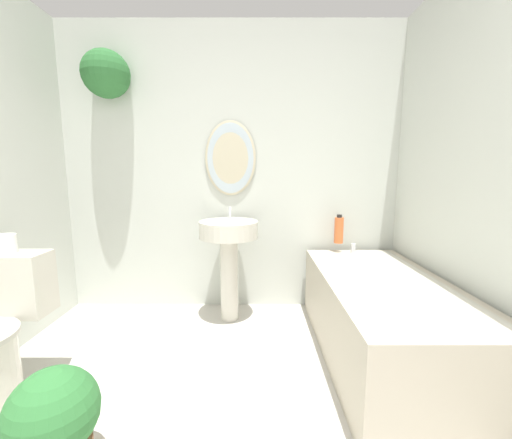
# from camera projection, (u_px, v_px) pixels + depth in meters

# --- Properties ---
(wall_back) EXTENTS (2.94, 0.36, 2.40)m
(wall_back) POSITION_uv_depth(u_px,v_px,m) (221.00, 161.00, 2.66)
(wall_back) COLOR silver
(wall_back) RESTS_ON ground_plane
(pedestal_sink) EXTENTS (0.46, 0.46, 0.91)m
(pedestal_sink) POSITION_uv_depth(u_px,v_px,m) (230.00, 246.00, 2.48)
(pedestal_sink) COLOR beige
(pedestal_sink) RESTS_ON ground_plane
(bathtub) EXTENTS (0.75, 1.51, 0.60)m
(bathtub) POSITION_uv_depth(u_px,v_px,m) (384.00, 316.00, 2.00)
(bathtub) COLOR #B2A893
(bathtub) RESTS_ON ground_plane
(shampoo_bottle) EXTENTS (0.07, 0.07, 0.24)m
(shampoo_bottle) POSITION_uv_depth(u_px,v_px,m) (340.00, 230.00, 2.61)
(shampoo_bottle) COLOR #DB6633
(shampoo_bottle) RESTS_ON bathtub
(potted_plant) EXTENTS (0.34, 0.34, 0.44)m
(potted_plant) POSITION_uv_depth(u_px,v_px,m) (55.00, 421.00, 1.21)
(potted_plant) COLOR #9E6042
(potted_plant) RESTS_ON ground_plane
(bath_mat) EXTENTS (0.53, 0.36, 0.02)m
(bath_mat) POSITION_uv_depth(u_px,v_px,m) (221.00, 371.00, 1.88)
(bath_mat) COLOR silver
(bath_mat) RESTS_ON ground_plane
(toilet_paper_roll) EXTENTS (0.11, 0.11, 0.10)m
(toilet_paper_roll) POSITION_uv_depth(u_px,v_px,m) (6.00, 244.00, 1.68)
(toilet_paper_roll) COLOR white
(toilet_paper_roll) RESTS_ON toilet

